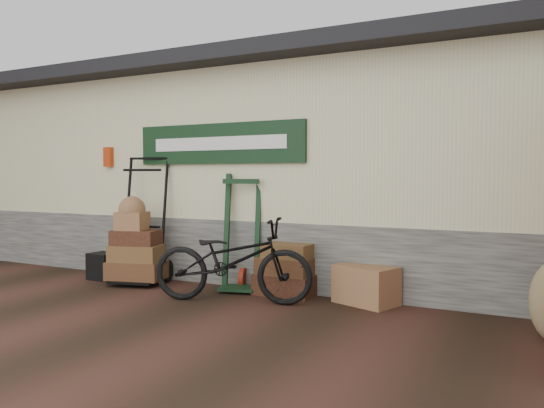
# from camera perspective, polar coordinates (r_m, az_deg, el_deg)

# --- Properties ---
(ground) EXTENTS (80.00, 80.00, 0.00)m
(ground) POSITION_cam_1_polar(r_m,az_deg,el_deg) (6.50, -8.14, -10.41)
(ground) COLOR black
(ground) RESTS_ON ground
(station_building) EXTENTS (14.40, 4.10, 3.20)m
(station_building) POSITION_cam_1_polar(r_m,az_deg,el_deg) (8.71, 2.22, 3.73)
(station_building) COLOR #4C4C47
(station_building) RESTS_ON ground
(porter_trolley) EXTENTS (1.05, 0.89, 1.82)m
(porter_trolley) POSITION_cam_1_polar(r_m,az_deg,el_deg) (7.72, -13.74, -1.50)
(porter_trolley) COLOR black
(porter_trolley) RESTS_ON ground
(green_barrow) EXTENTS (0.65, 0.59, 1.53)m
(green_barrow) POSITION_cam_1_polar(r_m,az_deg,el_deg) (7.01, -3.34, -3.04)
(green_barrow) COLOR black
(green_barrow) RESTS_ON ground
(suitcase_stack) EXTENTS (0.76, 0.49, 0.67)m
(suitcase_stack) POSITION_cam_1_polar(r_m,az_deg,el_deg) (6.77, 1.48, -6.96)
(suitcase_stack) COLOR #341910
(suitcase_stack) RESTS_ON ground
(wicker_hamper) EXTENTS (0.81, 0.67, 0.45)m
(wicker_hamper) POSITION_cam_1_polar(r_m,az_deg,el_deg) (6.41, 10.09, -8.56)
(wicker_hamper) COLOR brown
(wicker_hamper) RESTS_ON ground
(black_trunk) EXTENTS (0.40, 0.35, 0.39)m
(black_trunk) POSITION_cam_1_polar(r_m,az_deg,el_deg) (8.17, -17.65, -6.38)
(black_trunk) COLOR black
(black_trunk) RESTS_ON ground
(bicycle) EXTENTS (1.16, 2.05, 1.13)m
(bicycle) POSITION_cam_1_polar(r_m,az_deg,el_deg) (6.34, -4.29, -5.53)
(bicycle) COLOR black
(bicycle) RESTS_ON ground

